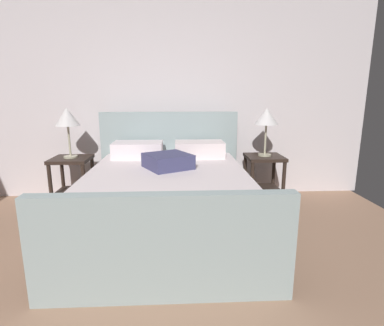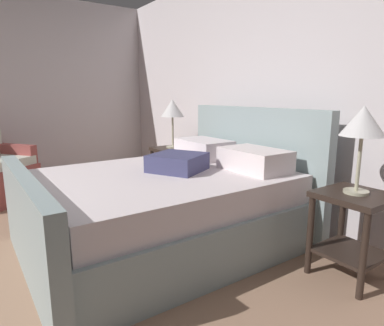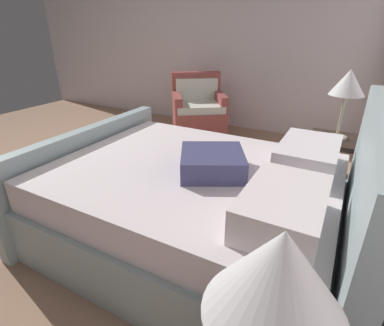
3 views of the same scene
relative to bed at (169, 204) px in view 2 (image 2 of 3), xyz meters
name	(u,v)px [view 2 (image 2 of 3)]	position (x,y,z in m)	size (l,w,h in m)	color
wall_back	(262,90)	(-0.16, 1.21, 0.94)	(5.55, 0.12, 2.57)	silver
bed	(169,204)	(0.00, 0.00, 0.00)	(1.70, 2.12, 1.12)	#95A9AA
nightstand_right	(353,221)	(1.17, 0.75, 0.06)	(0.44, 0.44, 0.60)	#2C211B
table_lamp_right	(363,124)	(1.17, 0.75, 0.71)	(0.28, 0.28, 0.57)	#B7B293
nightstand_left	(173,163)	(-1.17, 0.76, 0.06)	(0.44, 0.44, 0.60)	#2C211B
table_lamp_left	(172,110)	(-1.17, 0.76, 0.72)	(0.28, 0.28, 0.58)	#B7B293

